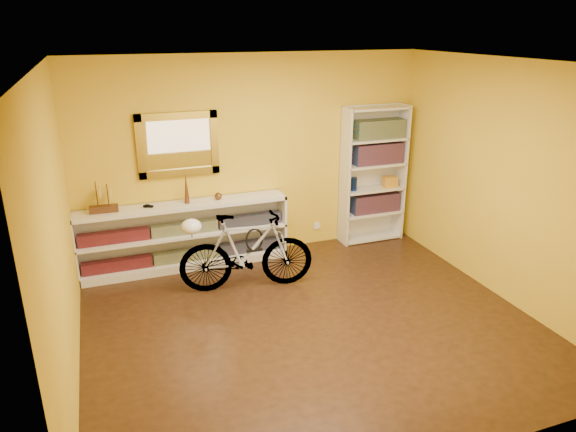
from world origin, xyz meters
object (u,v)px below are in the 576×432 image
object	(u,v)px
console_unit	(185,236)
helmet	(191,227)
bookcase	(373,175)
bicycle	(247,251)

from	to	relation	value
console_unit	helmet	distance (m)	0.82
console_unit	bookcase	world-z (taller)	bookcase
bicycle	helmet	distance (m)	0.70
console_unit	helmet	size ratio (longest dim) A/B	11.48
console_unit	bookcase	xyz separation A→B (m)	(2.64, 0.03, 0.52)
console_unit	bicycle	bearing A→B (deg)	-55.14
helmet	console_unit	bearing A→B (deg)	87.89
bookcase	helmet	distance (m)	2.77
bookcase	bicycle	xyz separation A→B (m)	(-2.07, -0.84, -0.49)
console_unit	bookcase	bearing A→B (deg)	0.54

